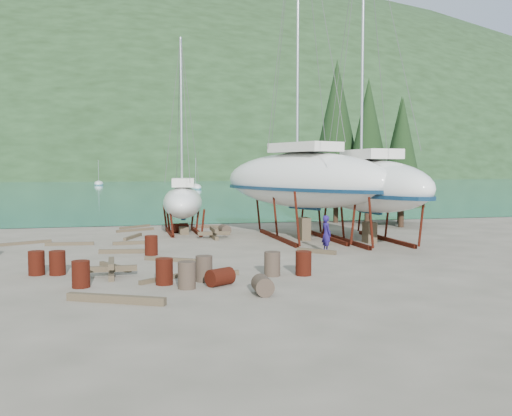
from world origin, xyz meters
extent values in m
plane|color=#605A4C|center=(0.00, 0.00, 0.00)|extent=(600.00, 600.00, 0.00)
plane|color=#19607D|center=(0.00, 315.00, 0.01)|extent=(700.00, 700.00, 0.00)
ellipsoid|color=black|center=(0.00, 320.00, 0.00)|extent=(800.00, 360.00, 110.00)
cube|color=beige|center=(-20.00, 190.00, 2.00)|extent=(6.00, 5.00, 4.00)
cube|color=#A54C2D|center=(-20.00, 190.00, 4.80)|extent=(6.60, 5.60, 1.60)
cube|color=beige|center=(30.00, 190.00, 2.00)|extent=(6.00, 5.00, 4.00)
cube|color=#A54C2D|center=(30.00, 190.00, 4.80)|extent=(6.60, 5.60, 1.60)
cylinder|color=black|center=(12.50, 12.00, 0.80)|extent=(0.36, 0.36, 1.60)
cone|color=black|center=(12.50, 12.00, 5.80)|extent=(3.60, 3.60, 8.40)
cylinder|color=black|center=(14.00, 10.00, 0.68)|extent=(0.36, 0.36, 1.36)
cone|color=black|center=(14.00, 10.00, 4.93)|extent=(3.06, 3.06, 7.14)
cylinder|color=black|center=(11.00, 14.00, 0.92)|extent=(0.36, 0.36, 1.84)
cone|color=black|center=(11.00, 14.00, 6.67)|extent=(4.14, 4.14, 9.66)
cylinder|color=black|center=(15.50, 13.00, 0.72)|extent=(0.36, 0.36, 1.44)
cone|color=black|center=(15.50, 13.00, 5.22)|extent=(3.24, 3.24, 7.56)
ellipsoid|color=white|center=(10.00, 80.00, 0.38)|extent=(2.00, 5.00, 1.40)
cylinder|color=silver|center=(10.00, 80.00, 3.23)|extent=(0.08, 0.08, 5.00)
ellipsoid|color=white|center=(-8.00, 110.00, 0.38)|extent=(2.00, 5.00, 1.40)
cylinder|color=silver|center=(-8.00, 110.00, 3.23)|extent=(0.08, 0.08, 5.00)
ellipsoid|color=white|center=(5.61, 5.71, 3.23)|extent=(8.39, 13.40, 3.02)
cube|color=#0C2740|center=(5.61, 5.07, 2.17)|extent=(1.11, 2.25, 1.00)
cube|color=silver|center=(5.61, 5.07, 4.99)|extent=(3.39, 4.38, 0.50)
cylinder|color=silver|center=(5.61, 6.36, 12.60)|extent=(0.14, 0.14, 15.52)
cube|color=#56170E|center=(4.29, 5.71, 0.10)|extent=(0.18, 7.11, 0.20)
cube|color=#56170E|center=(6.93, 5.71, 0.10)|extent=(0.18, 7.11, 0.20)
cube|color=brown|center=(5.61, 5.07, 0.61)|extent=(0.50, 0.80, 1.22)
ellipsoid|color=white|center=(8.57, 3.80, 2.96)|extent=(4.06, 11.82, 2.75)
cube|color=#0C2740|center=(8.57, 3.22, 2.04)|extent=(0.37, 2.11, 1.00)
cube|color=silver|center=(8.57, 3.22, 4.59)|extent=(2.06, 3.59, 0.50)
cylinder|color=silver|center=(8.57, 4.38, 11.42)|extent=(0.14, 0.14, 13.96)
cube|color=#56170E|center=(7.39, 3.80, 0.10)|extent=(0.18, 6.40, 0.20)
cube|color=#56170E|center=(9.76, 3.80, 0.10)|extent=(0.18, 6.40, 0.20)
cube|color=brown|center=(8.57, 3.22, 0.54)|extent=(0.50, 0.80, 1.09)
ellipsoid|color=white|center=(-0.39, 9.80, 1.86)|extent=(3.30, 7.49, 1.86)
cube|color=#0C2740|center=(-0.39, 9.44, 1.38)|extent=(0.44, 1.33, 1.00)
cube|color=silver|center=(-0.39, 9.44, 3.04)|extent=(1.55, 2.33, 0.50)
cylinder|color=silver|center=(-0.39, 10.16, 7.24)|extent=(0.14, 0.14, 8.69)
cube|color=#56170E|center=(-1.19, 9.80, 0.10)|extent=(0.18, 3.98, 0.20)
cube|color=#56170E|center=(0.41, 9.80, 0.10)|extent=(0.18, 3.98, 0.20)
cube|color=brown|center=(-0.39, 9.44, 0.22)|extent=(0.50, 0.80, 0.43)
imported|color=navy|center=(5.21, 0.67, 0.85)|extent=(0.47, 0.66, 1.70)
cylinder|color=#56170E|center=(-5.39, -4.85, 0.44)|extent=(0.58, 0.58, 0.88)
cylinder|color=#2D2823|center=(0.10, -7.28, 0.29)|extent=(0.63, 0.91, 0.58)
cylinder|color=#56170E|center=(-2.72, -5.02, 0.44)|extent=(0.58, 0.58, 0.88)
cylinder|color=#56170E|center=(-0.50, 10.18, 0.29)|extent=(1.00, 0.79, 0.58)
cylinder|color=#2D2823|center=(1.20, -4.41, 0.44)|extent=(0.58, 0.58, 0.88)
cylinder|color=#56170E|center=(2.33, -4.57, 0.44)|extent=(0.58, 0.58, 0.88)
cylinder|color=#56170E|center=(-6.35, -2.34, 0.44)|extent=(0.58, 0.58, 0.88)
cylinder|color=#2D2823|center=(1.91, 8.64, 0.29)|extent=(0.66, 0.93, 0.58)
cylinder|color=#56170E|center=(-0.93, -5.65, 0.29)|extent=(1.05, 0.95, 0.58)
cylinder|color=#56170E|center=(-7.09, -2.19, 0.44)|extent=(0.58, 0.58, 0.88)
cylinder|color=#56170E|center=(-2.74, 1.62, 0.44)|extent=(0.58, 0.58, 0.88)
cylinder|color=#2D2823|center=(-1.34, -4.79, 0.44)|extent=(0.58, 0.58, 0.88)
cylinder|color=#2D2823|center=(-2.06, -5.85, 0.44)|extent=(0.58, 0.58, 0.88)
cube|color=brown|center=(-3.07, 13.74, 0.07)|extent=(2.03, 1.66, 0.14)
cube|color=brown|center=(4.62, 0.40, 0.10)|extent=(1.48, 1.55, 0.19)
cube|color=brown|center=(-2.45, -4.13, 0.07)|extent=(2.23, 1.73, 0.15)
cube|color=brown|center=(-3.54, 5.48, 0.09)|extent=(1.82, 0.31, 0.17)
cube|color=brown|center=(-1.97, -0.36, 0.08)|extent=(2.29, 1.55, 0.16)
cube|color=brown|center=(1.65, 12.42, 0.10)|extent=(1.62, 0.94, 0.19)
cube|color=brown|center=(-0.68, -3.87, 0.09)|extent=(1.50, 0.24, 0.17)
cube|color=brown|center=(-4.02, 2.48, 0.09)|extent=(2.09, 0.52, 0.19)
cube|color=brown|center=(-3.11, 11.75, 0.08)|extent=(2.34, 1.34, 0.15)
cube|color=brown|center=(-3.36, 8.16, 0.08)|extent=(1.09, 2.36, 0.16)
cube|color=brown|center=(-4.32, -1.53, 0.08)|extent=(1.21, 1.96, 0.17)
cube|color=brown|center=(-8.76, 6.86, 0.07)|extent=(2.41, 1.28, 0.15)
cube|color=brown|center=(-4.29, -7.32, 0.11)|extent=(2.82, 1.60, 0.23)
cube|color=brown|center=(-6.55, 5.88, 0.08)|extent=(2.38, 0.33, 0.16)
cube|color=brown|center=(-4.44, -3.24, 0.10)|extent=(0.20, 1.80, 0.20)
cube|color=brown|center=(-4.44, -3.24, 0.30)|extent=(1.80, 0.20, 0.20)
cube|color=brown|center=(-4.44, -3.24, 0.50)|extent=(0.20, 1.80, 0.20)
cube|color=brown|center=(0.98, 6.88, 0.10)|extent=(0.20, 1.80, 0.20)
cube|color=brown|center=(0.98, 6.88, 0.30)|extent=(1.80, 0.20, 0.20)
cube|color=brown|center=(0.98, 6.88, 0.50)|extent=(0.20, 1.80, 0.20)
camera|label=1|loc=(-4.24, -24.02, 3.88)|focal=40.00mm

